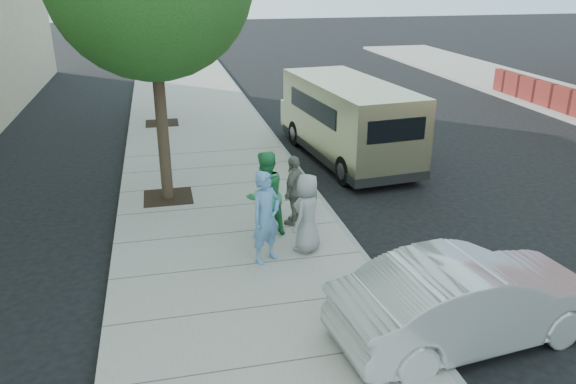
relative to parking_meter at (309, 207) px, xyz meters
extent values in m
plane|color=black|center=(-0.40, 1.20, -1.11)|extent=(120.00, 120.00, 0.00)
cube|color=gray|center=(-1.40, 1.20, -1.03)|extent=(5.00, 60.00, 0.15)
cube|color=gray|center=(1.04, 1.20, -1.03)|extent=(0.12, 60.00, 0.16)
cube|color=black|center=(-2.70, 3.60, -0.95)|extent=(1.20, 1.20, 0.01)
cylinder|color=#38281E|center=(-2.70, 3.60, 1.02)|extent=(0.28, 0.28, 3.96)
cube|color=black|center=(-2.70, 11.20, -0.95)|extent=(1.20, 1.20, 0.01)
cylinder|color=#38281E|center=(-2.70, 11.20, 0.80)|extent=(0.28, 0.28, 3.52)
cylinder|color=gray|center=(0.00, 0.00, -0.43)|extent=(0.05, 0.05, 1.05)
cube|color=gray|center=(0.00, 0.00, 0.13)|extent=(0.21, 0.06, 0.07)
cube|color=#2D2D30|center=(-0.08, 0.00, 0.26)|extent=(0.11, 0.09, 0.21)
cube|color=#2D2D30|center=(0.08, 0.00, 0.26)|extent=(0.11, 0.09, 0.21)
cube|color=beige|center=(2.80, 5.92, 0.21)|extent=(2.75, 6.07, 2.17)
cube|color=beige|center=(2.48, 9.12, -0.33)|extent=(2.05, 0.79, 0.93)
cube|color=black|center=(3.09, 2.98, 0.58)|extent=(1.63, 0.18, 0.60)
cylinder|color=black|center=(1.65, 7.76, -0.69)|extent=(0.36, 0.85, 0.83)
cylinder|color=black|center=(3.56, 7.94, -0.69)|extent=(0.36, 0.85, 0.83)
cylinder|color=black|center=(2.04, 3.77, -0.69)|extent=(0.36, 0.85, 0.83)
cylinder|color=black|center=(3.95, 3.96, -0.69)|extent=(0.36, 0.85, 0.83)
imported|color=silver|center=(1.72, -3.20, -0.39)|extent=(4.52, 2.03, 1.44)
imported|color=#5D90C7|center=(-0.91, -0.20, -0.04)|extent=(0.80, 0.73, 1.84)
imported|color=#319752|center=(-0.72, 0.85, -0.01)|extent=(1.15, 1.08, 1.89)
imported|color=#949496|center=(-0.02, 0.06, -0.15)|extent=(0.91, 0.93, 1.62)
imported|color=gray|center=(0.03, 1.38, -0.16)|extent=(0.86, 0.98, 1.59)
camera|label=1|loc=(-2.69, -9.82, 4.33)|focal=35.00mm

